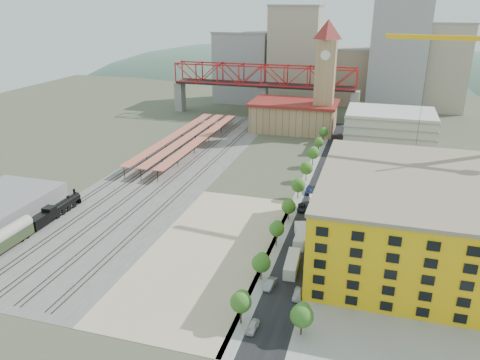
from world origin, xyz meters
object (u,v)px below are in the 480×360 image
(site_trailer_a, at_px, (292,264))
(car_0, at_px, (252,327))
(construction_building, at_px, (420,218))
(site_trailer_b, at_px, (302,236))
(locomotive, at_px, (57,209))
(coach, at_px, (3,240))
(clock_tower, at_px, (326,67))
(site_trailer_c, at_px, (302,237))
(site_trailer_d, at_px, (314,204))

(site_trailer_a, bearing_deg, car_0, -101.06)
(construction_building, height_order, site_trailer_b, construction_building)
(site_trailer_b, bearing_deg, site_trailer_a, -105.80)
(locomotive, distance_m, coach, 19.87)
(coach, bearing_deg, car_0, -9.71)
(clock_tower, height_order, site_trailer_c, clock_tower)
(coach, distance_m, site_trailer_c, 70.21)
(construction_building, bearing_deg, site_trailer_a, -151.25)
(clock_tower, xyz_separation_m, site_trailer_b, (8.00, -100.77, -27.27))
(locomotive, distance_m, site_trailer_c, 66.13)
(site_trailer_a, bearing_deg, clock_tower, 90.73)
(clock_tower, bearing_deg, site_trailer_d, -84.30)
(construction_building, height_order, car_0, construction_building)
(clock_tower, relative_size, car_0, 12.61)
(site_trailer_c, bearing_deg, locomotive, -176.07)
(site_trailer_d, xyz_separation_m, car_0, (-3.00, -56.04, -0.47))
(construction_building, xyz_separation_m, locomotive, (-92.00, -5.60, -7.46))
(clock_tower, height_order, site_trailer_d, clock_tower)
(construction_building, bearing_deg, clock_tower, 108.78)
(locomotive, distance_m, site_trailer_a, 66.57)
(locomotive, height_order, site_trailer_d, locomotive)
(construction_building, relative_size, site_trailer_b, 4.85)
(site_trailer_d, bearing_deg, site_trailer_b, -102.06)
(site_trailer_a, relative_size, site_trailer_b, 0.96)
(site_trailer_b, xyz_separation_m, car_0, (-3.00, -35.45, -0.73))
(site_trailer_b, bearing_deg, site_trailer_c, -105.80)
(locomotive, xyz_separation_m, site_trailer_b, (66.00, 4.82, -0.52))
(clock_tower, bearing_deg, coach, -114.81)
(clock_tower, distance_m, construction_building, 107.36)
(locomotive, bearing_deg, coach, -90.00)
(coach, distance_m, site_trailer_a, 66.96)
(construction_building, xyz_separation_m, site_trailer_a, (-26.00, -14.26, -8.05))
(site_trailer_d, bearing_deg, car_0, -105.13)
(clock_tower, distance_m, coach, 140.58)
(construction_building, bearing_deg, car_0, -128.68)
(clock_tower, bearing_deg, site_trailer_b, -85.46)
(locomotive, distance_m, site_trailer_d, 70.73)
(construction_building, distance_m, site_trailer_a, 30.73)
(car_0, bearing_deg, site_trailer_c, 89.68)
(locomotive, relative_size, coach, 1.20)
(site_trailer_c, bearing_deg, coach, -159.67)
(site_trailer_b, xyz_separation_m, site_trailer_c, (0.00, -0.77, -0.09))
(coach, bearing_deg, construction_building, 15.46)
(clock_tower, height_order, construction_building, clock_tower)
(site_trailer_a, relative_size, site_trailer_c, 1.02)
(construction_building, relative_size, site_trailer_c, 5.18)
(locomotive, xyz_separation_m, coach, (0.00, -19.85, 0.96))
(clock_tower, bearing_deg, locomotive, -118.78)
(car_0, bearing_deg, construction_building, 55.95)
(locomotive, bearing_deg, construction_building, 3.48)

